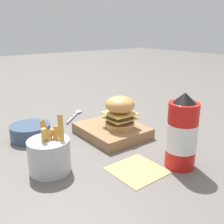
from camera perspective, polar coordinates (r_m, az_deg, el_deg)
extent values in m
plane|color=#5B5651|center=(0.85, -2.34, -6.75)|extent=(6.00, 6.00, 0.00)
cube|color=olive|center=(0.90, 0.00, -4.07)|extent=(0.22, 0.19, 0.03)
cylinder|color=tan|center=(0.88, 1.71, -2.73)|extent=(0.10, 0.10, 0.02)
cylinder|color=#422819|center=(0.88, 1.72, -1.77)|extent=(0.09, 0.09, 0.01)
cube|color=#EAC656|center=(0.88, 1.73, -1.26)|extent=(0.09, 0.09, 0.00)
cylinder|color=#422819|center=(0.87, 1.73, -0.75)|extent=(0.09, 0.09, 0.01)
cube|color=#EAC656|center=(0.87, 1.74, -0.23)|extent=(0.09, 0.09, 0.00)
ellipsoid|color=tan|center=(0.86, 1.76, 1.63)|extent=(0.10, 0.10, 0.06)
cylinder|color=red|center=(0.71, 14.92, -4.97)|extent=(0.08, 0.08, 0.18)
cylinder|color=silver|center=(0.71, 14.90, -5.23)|extent=(0.08, 0.08, 0.07)
cone|color=black|center=(0.67, 15.60, 3.01)|extent=(0.06, 0.06, 0.03)
cylinder|color=#B7B7BC|center=(0.69, -13.47, -9.26)|extent=(0.11, 0.11, 0.09)
cube|color=gold|center=(0.67, -12.14, -5.99)|extent=(0.03, 0.02, 0.07)
cube|color=gold|center=(0.68, -13.92, -5.41)|extent=(0.01, 0.03, 0.08)
cube|color=gold|center=(0.69, -13.69, -6.01)|extent=(0.02, 0.03, 0.06)
cube|color=gold|center=(0.66, -10.98, -4.88)|extent=(0.03, 0.02, 0.10)
cube|color=gold|center=(0.67, -13.82, -5.23)|extent=(0.03, 0.03, 0.09)
cube|color=gold|center=(0.67, -14.57, -6.05)|extent=(0.02, 0.01, 0.07)
cube|color=gold|center=(0.69, -14.02, -5.79)|extent=(0.01, 0.02, 0.07)
cylinder|color=#384C66|center=(0.91, -17.31, -4.14)|extent=(0.13, 0.13, 0.05)
cylinder|color=#CC4C33|center=(0.90, -17.44, -2.85)|extent=(0.11, 0.11, 0.01)
cylinder|color=#B2B2B7|center=(1.08, -8.64, -1.25)|extent=(0.09, 0.10, 0.01)
ellipsoid|color=#B2B2B7|center=(1.15, -7.31, 0.08)|extent=(0.04, 0.05, 0.01)
cylinder|color=#B21E14|center=(0.93, 15.25, -5.00)|extent=(0.04, 0.04, 0.00)
cube|color=tan|center=(0.70, 5.48, -12.44)|extent=(0.13, 0.13, 0.00)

